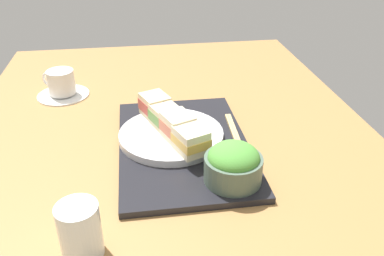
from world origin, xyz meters
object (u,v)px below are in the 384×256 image
at_px(sandwich_nearmost, 191,140).
at_px(sandwich_inner_near, 178,127).
at_px(coffee_cup, 61,85).
at_px(chopsticks_pair, 235,134).
at_px(drinking_glass, 80,231).
at_px(sandwich_plate, 172,135).
at_px(sandwich_farmost, 155,105).
at_px(salad_bowl, 233,164).
at_px(sandwich_inner_far, 166,117).

relative_size(sandwich_nearmost, sandwich_inner_near, 1.04).
bearing_deg(coffee_cup, chopsticks_pair, -126.36).
xyz_separation_m(chopsticks_pair, drinking_glass, (-0.30, 0.32, 0.03)).
height_order(sandwich_inner_near, coffee_cup, sandwich_inner_near).
bearing_deg(sandwich_nearmost, chopsticks_pair, -55.25).
xyz_separation_m(sandwich_nearmost, drinking_glass, (-0.22, 0.21, -0.01)).
bearing_deg(sandwich_inner_near, sandwich_plate, 19.93).
xyz_separation_m(sandwich_farmost, salad_bowl, (-0.26, -0.13, -0.01)).
bearing_deg(chopsticks_pair, drinking_glass, 133.42).
bearing_deg(sandwich_farmost, sandwich_inner_near, -160.07).
bearing_deg(sandwich_plate, sandwich_farmost, 19.93).
distance_m(sandwich_inner_far, sandwich_farmost, 0.06).
bearing_deg(sandwich_plate, chopsticks_pair, -92.91).
relative_size(sandwich_plate, chopsticks_pair, 1.27).
relative_size(sandwich_inner_far, coffee_cup, 0.60).
relative_size(sandwich_inner_near, sandwich_inner_far, 0.97).
bearing_deg(chopsticks_pair, sandwich_inner_near, 99.03).
relative_size(sandwich_nearmost, sandwich_farmost, 1.03).
distance_m(sandwich_plate, drinking_glass, 0.36).
bearing_deg(sandwich_inner_far, sandwich_farmost, 19.93).
distance_m(sandwich_inner_near, chopsticks_pair, 0.14).
bearing_deg(drinking_glass, sandwich_farmost, -19.86).
bearing_deg(sandwich_nearmost, sandwich_inner_near, 19.93).
distance_m(sandwich_nearmost, sandwich_farmost, 0.18).
height_order(sandwich_farmost, drinking_glass, drinking_glass).
relative_size(salad_bowl, chopsticks_pair, 0.60).
distance_m(sandwich_nearmost, drinking_glass, 0.31).
bearing_deg(sandwich_farmost, coffee_cup, 48.64).
distance_m(sandwich_nearmost, sandwich_inner_near, 0.06).
height_order(sandwich_plate, chopsticks_pair, sandwich_plate).
xyz_separation_m(sandwich_nearmost, coffee_cup, (0.40, 0.31, -0.03)).
bearing_deg(salad_bowl, sandwich_inner_far, 28.49).
bearing_deg(sandwich_nearmost, salad_bowl, -142.14).
relative_size(sandwich_inner_near, coffee_cup, 0.58).
bearing_deg(salad_bowl, sandwich_farmost, 26.70).
bearing_deg(sandwich_farmost, sandwich_inner_far, -160.07).
bearing_deg(chopsticks_pair, sandwich_nearmost, 124.75).
height_order(sandwich_nearmost, sandwich_inner_near, sandwich_inner_near).
distance_m(sandwich_inner_far, salad_bowl, 0.23).
height_order(sandwich_plate, sandwich_farmost, sandwich_farmost).
height_order(sandwich_inner_near, sandwich_inner_far, sandwich_inner_near).
relative_size(sandwich_inner_far, drinking_glass, 0.93).
height_order(sandwich_plate, sandwich_inner_far, sandwich_inner_far).
bearing_deg(sandwich_plate, sandwich_nearmost, -160.07).
distance_m(sandwich_plate, salad_bowl, 0.20).
xyz_separation_m(sandwich_inner_far, sandwich_farmost, (0.06, 0.02, 0.00)).
height_order(sandwich_inner_far, drinking_glass, drinking_glass).
xyz_separation_m(sandwich_inner_near, drinking_glass, (-0.28, 0.19, -0.01)).
bearing_deg(chopsticks_pair, salad_bowl, 164.92).
distance_m(salad_bowl, coffee_cup, 0.62).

